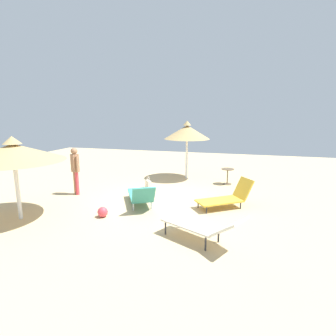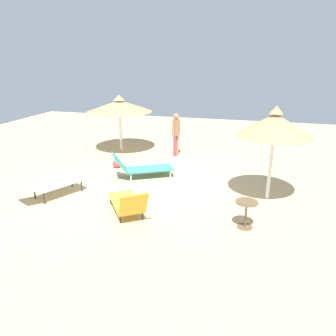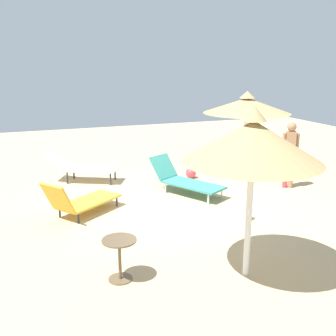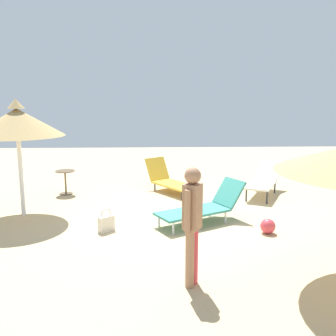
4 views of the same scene
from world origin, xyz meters
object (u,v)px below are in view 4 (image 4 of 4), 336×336
at_px(lounge_chair_far_right, 204,206).
at_px(lounge_chair_edge, 264,179).
at_px(person_standing_center, 192,219).
at_px(handbag, 106,223).
at_px(parasol_umbrella_near_left, 17,122).
at_px(side_table_round, 65,178).
at_px(lounge_chair_back, 170,180).
at_px(beach_ball, 268,226).

bearing_deg(lounge_chair_far_right, lounge_chair_edge, -130.64).
distance_m(person_standing_center, handbag, 2.90).
distance_m(parasol_umbrella_near_left, side_table_round, 2.63).
distance_m(parasol_umbrella_near_left, person_standing_center, 5.13).
xyz_separation_m(lounge_chair_back, handbag, (1.44, 3.24, -0.17)).
height_order(lounge_chair_far_right, beach_ball, lounge_chair_far_right).
distance_m(person_standing_center, side_table_round, 6.22).
height_order(lounge_chair_edge, person_standing_center, person_standing_center).
bearing_deg(lounge_chair_back, side_table_round, 3.14).
bearing_deg(handbag, lounge_chair_back, -113.98).
distance_m(lounge_chair_back, lounge_chair_far_right, 2.83).
xyz_separation_m(lounge_chair_edge, beach_ball, (0.79, 3.07, -0.29)).
height_order(parasol_umbrella_near_left, handbag, parasol_umbrella_near_left).
height_order(parasol_umbrella_near_left, side_table_round, parasol_umbrella_near_left).
relative_size(lounge_chair_far_right, person_standing_center, 1.18).
bearing_deg(beach_ball, lounge_chair_far_right, -30.88).
distance_m(lounge_chair_back, person_standing_center, 5.60).
height_order(lounge_chair_back, handbag, lounge_chair_back).
bearing_deg(parasol_umbrella_near_left, lounge_chair_far_right, 170.74).
distance_m(handbag, beach_ball, 3.30).
xyz_separation_m(parasol_umbrella_near_left, lounge_chair_back, (-3.51, -2.08, -1.81)).
relative_size(lounge_chair_back, person_standing_center, 1.05).
height_order(parasol_umbrella_near_left, beach_ball, parasol_umbrella_near_left).
xyz_separation_m(parasol_umbrella_near_left, person_standing_center, (-3.60, 3.48, -1.15)).
relative_size(lounge_chair_far_right, side_table_round, 3.09).
height_order(parasol_umbrella_near_left, lounge_chair_far_right, parasol_umbrella_near_left).
relative_size(lounge_chair_far_right, beach_ball, 6.86).
xyz_separation_m(handbag, side_table_round, (1.52, -3.08, 0.28)).
bearing_deg(person_standing_center, handbag, -56.54).
height_order(lounge_chair_back, person_standing_center, person_standing_center).
bearing_deg(handbag, lounge_chair_edge, -145.29).
xyz_separation_m(lounge_chair_back, beach_ball, (-1.85, 3.48, -0.20)).
bearing_deg(beach_ball, lounge_chair_back, -62.03).
distance_m(lounge_chair_back, side_table_round, 2.96).
height_order(person_standing_center, handbag, person_standing_center).
distance_m(lounge_chair_edge, side_table_round, 5.60).
bearing_deg(lounge_chair_edge, beach_ball, 75.56).
xyz_separation_m(parasol_umbrella_near_left, lounge_chair_far_right, (-4.14, 0.67, -1.79)).
bearing_deg(parasol_umbrella_near_left, beach_ball, 165.32).
distance_m(lounge_chair_edge, handbag, 4.97).
relative_size(handbag, beach_ball, 1.60).
xyz_separation_m(lounge_chair_edge, side_table_round, (5.60, -0.25, 0.02)).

